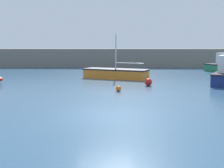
{
  "coord_description": "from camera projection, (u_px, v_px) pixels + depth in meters",
  "views": [
    {
      "loc": [
        0.81,
        -13.48,
        3.15
      ],
      "look_at": [
        0.09,
        7.03,
        0.45
      ],
      "focal_mm": 50.0,
      "sensor_mm": 36.0,
      "label": 1
    }
  ],
  "objects": [
    {
      "name": "sailboat_short_mast",
      "position": [
        116.0,
        74.0,
        27.9
      ],
      "size": [
        6.06,
        3.75,
        3.92
      ],
      "rotation": [
        0.0,
        0.0,
        2.77
      ],
      "color": "orange",
      "rests_on": "ground_plane"
    },
    {
      "name": "mooring_buoy_orange",
      "position": [
        118.0,
        89.0,
        20.48
      ],
      "size": [
        0.37,
        0.37,
        0.37
      ],
      "primitive_type": "sphere",
      "color": "orange",
      "rests_on": "ground_plane"
    },
    {
      "name": "mooring_buoy_red",
      "position": [
        148.0,
        82.0,
        23.13
      ],
      "size": [
        0.55,
        0.55,
        0.55
      ],
      "primitive_type": "sphere",
      "color": "red",
      "rests_on": "ground_plane"
    },
    {
      "name": "ground_plane",
      "position": [
        104.0,
        117.0,
        13.81
      ],
      "size": [
        120.0,
        120.0,
        0.2
      ],
      "primitive_type": "cube",
      "color": "#2D5170"
    },
    {
      "name": "harbor_breakwater",
      "position": [
        117.0,
        58.0,
        41.89
      ],
      "size": [
        53.83,
        3.17,
        2.4
      ],
      "primitive_type": "cube",
      "color": "slate",
      "rests_on": "ground_plane"
    }
  ]
}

